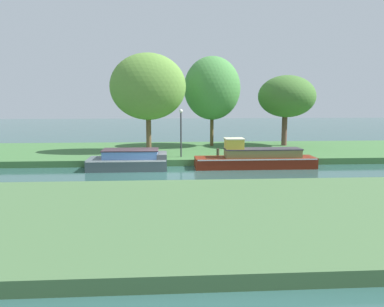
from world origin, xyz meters
name	(u,v)px	position (x,y,z in m)	size (l,w,h in m)	color
ground_plane	(159,173)	(0.00, 0.00, 0.00)	(120.00, 120.00, 0.00)	#2B514B
riverbank_far	(160,152)	(0.00, 7.00, 0.20)	(72.00, 10.00, 0.40)	#3F6E3A
riverbank_near	(154,216)	(0.00, -9.00, 0.20)	(72.00, 10.00, 0.40)	#476A3F
slate_barge	(130,160)	(-1.72, 1.20, 0.52)	(4.59, 2.15, 1.18)	#485458
maroon_narrowboat	(255,159)	(5.79, 1.20, 0.56)	(7.22, 1.64, 1.80)	maroon
willow_tree_left	(148,87)	(-0.79, 6.04, 4.94)	(5.30, 3.44, 6.87)	brown
willow_tree_centre	(212,88)	(4.07, 9.11, 4.92)	(4.40, 4.18, 6.99)	brown
willow_tree_right	(287,97)	(9.89, 8.66, 4.28)	(4.44, 4.68, 5.53)	brown
lamp_post	(181,127)	(1.39, 3.24, 2.32)	(0.24, 0.24, 3.06)	#333338
mooring_post_near	(218,153)	(3.72, 2.74, 0.69)	(0.18, 0.18, 0.59)	#43412E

